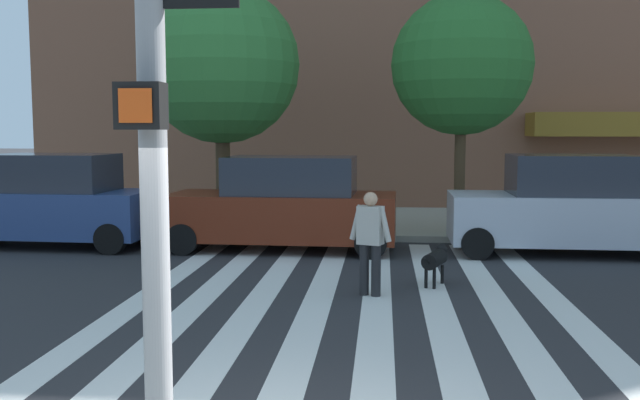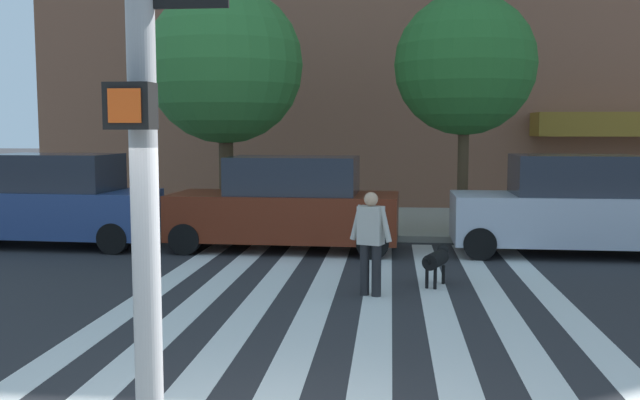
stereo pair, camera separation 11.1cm
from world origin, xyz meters
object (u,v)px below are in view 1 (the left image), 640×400
object	(u,v)px
street_tree_nearest	(222,66)
dog_on_leash	(435,259)
parked_car_third_in_line	(562,207)
pedestrian_dog_walker	(370,237)
parked_car_near_curb	(48,202)
parked_car_behind_first	(285,205)
street_tree_middle	(462,65)

from	to	relation	value
street_tree_nearest	dog_on_leash	world-z (taller)	street_tree_nearest
parked_car_third_in_line	pedestrian_dog_walker	distance (m)	5.65
parked_car_near_curb	parked_car_behind_first	size ratio (longest dim) A/B	0.97
parked_car_near_curb	parked_car_third_in_line	xyz separation A→B (m)	(11.18, 0.00, -0.00)
parked_car_behind_first	street_tree_nearest	size ratio (longest dim) A/B	0.83
street_tree_middle	parked_car_behind_first	bearing A→B (deg)	-151.71
street_tree_nearest	pedestrian_dog_walker	distance (m)	8.07
street_tree_middle	street_tree_nearest	bearing A→B (deg)	178.50
parked_car_third_in_line	dog_on_leash	world-z (taller)	parked_car_third_in_line
dog_on_leash	street_tree_nearest	bearing A→B (deg)	131.51
parked_car_third_in_line	street_tree_nearest	xyz separation A→B (m)	(-7.72, 2.28, 3.18)
dog_on_leash	parked_car_behind_first	bearing A→B (deg)	132.89
pedestrian_dog_walker	dog_on_leash	bearing A→B (deg)	37.63
parked_car_third_in_line	street_tree_nearest	world-z (taller)	street_tree_nearest
street_tree_middle	dog_on_leash	xyz separation A→B (m)	(-0.94, -5.35, -3.67)
parked_car_third_in_line	dog_on_leash	distance (m)	4.34
street_tree_middle	pedestrian_dog_walker	world-z (taller)	street_tree_middle
parked_car_near_curb	parked_car_behind_first	distance (m)	5.33
street_tree_middle	dog_on_leash	bearing A→B (deg)	-100.01
parked_car_near_curb	dog_on_leash	size ratio (longest dim) A/B	4.71
parked_car_near_curb	parked_car_behind_first	world-z (taller)	parked_car_near_curb
parked_car_behind_first	street_tree_nearest	distance (m)	4.35
parked_car_near_curb	street_tree_middle	distance (m)	10.02
parked_car_behind_first	parked_car_third_in_line	xyz separation A→B (m)	(5.85, 0.00, 0.01)
parked_car_third_in_line	street_tree_middle	bearing A→B (deg)	131.89
parked_car_behind_first	street_tree_middle	size ratio (longest dim) A/B	0.87
parked_car_near_curb	pedestrian_dog_walker	bearing A→B (deg)	-29.23
parked_car_near_curb	parked_car_behind_first	bearing A→B (deg)	0.01
street_tree_nearest	dog_on_leash	bearing A→B (deg)	-48.49
parked_car_third_in_line	parked_car_behind_first	bearing A→B (deg)	-179.99
parked_car_behind_first	parked_car_third_in_line	distance (m)	5.85
parked_car_behind_first	street_tree_nearest	bearing A→B (deg)	129.44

